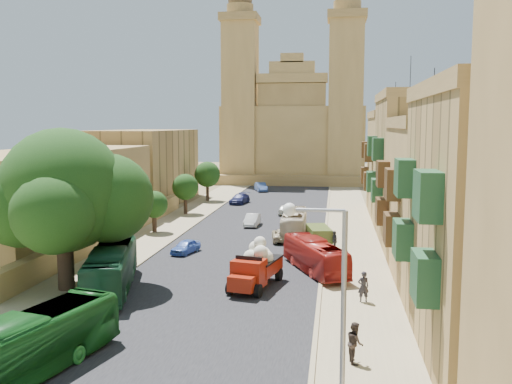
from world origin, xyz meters
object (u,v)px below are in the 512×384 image
(ficus_tree, at_px, (64,195))
(pedestrian_a, at_px, (363,287))
(car_white_b, at_px, (285,210))
(car_blue_b, at_px, (261,187))
(bus_red_east, at_px, (315,256))
(street_tree_c, at_px, (185,187))
(car_blue_a, at_px, (186,247))
(pedestrian_c, at_px, (334,241))
(church, at_px, (294,131))
(olive_pickup, at_px, (319,236))
(street_tree_a, at_px, (106,216))
(street_tree_b, at_px, (154,205))
(red_truck, at_px, (255,266))
(streetlamp, at_px, (329,295))
(bus_green_south, at_px, (27,346))
(car_dkblue, at_px, (240,199))
(bus_cream_east, at_px, (294,223))
(pedestrian_b, at_px, (355,342))
(bus_green_north, at_px, (111,268))
(street_tree_d, at_px, (207,175))
(car_cream, at_px, (283,235))
(car_white_a, at_px, (252,220))

(ficus_tree, distance_m, pedestrian_a, 19.79)
(car_white_b, distance_m, car_blue_b, 24.11)
(bus_red_east, height_order, car_white_b, bus_red_east)
(street_tree_c, xyz_separation_m, car_blue_b, (6.01, 24.39, -2.53))
(car_blue_a, distance_m, pedestrian_c, 12.65)
(church, bearing_deg, olive_pickup, -83.67)
(street_tree_a, height_order, pedestrian_a, street_tree_a)
(ficus_tree, relative_size, street_tree_b, 2.53)
(olive_pickup, bearing_deg, street_tree_b, 166.37)
(red_truck, bearing_deg, streetlamp, -74.62)
(pedestrian_a, bearing_deg, car_blue_a, -52.73)
(pedestrian_c, bearing_deg, olive_pickup, -166.87)
(red_truck, height_order, bus_green_south, red_truck)
(car_blue_b, relative_size, pedestrian_a, 2.24)
(street_tree_b, xyz_separation_m, bus_green_south, (4.99, -32.64, -1.40))
(street_tree_b, distance_m, car_white_b, 17.86)
(streetlamp, xyz_separation_m, pedestrian_c, (0.17, 29.93, -4.33))
(car_dkblue, relative_size, pedestrian_a, 2.40)
(street_tree_a, bearing_deg, red_truck, -24.69)
(bus_cream_east, bearing_deg, pedestrian_b, 98.33)
(red_truck, xyz_separation_m, olive_pickup, (3.77, 13.85, -0.62))
(olive_pickup, xyz_separation_m, pedestrian_a, (3.17, -16.08, 0.14))
(bus_green_north, bearing_deg, street_tree_d, 79.60)
(street_tree_d, xyz_separation_m, pedestrian_c, (17.89, -30.07, -2.86))
(car_blue_a, bearing_deg, car_cream, 54.15)
(street_tree_a, relative_size, car_cream, 1.26)
(red_truck, xyz_separation_m, bus_green_north, (-9.23, -1.92, 0.01))
(street_tree_c, relative_size, street_tree_d, 0.87)
(car_cream, bearing_deg, street_tree_b, -18.80)
(street_tree_d, xyz_separation_m, car_blue_a, (5.53, -32.73, -3.16))
(bus_red_east, height_order, pedestrian_c, bus_red_east)
(bus_cream_east, height_order, car_dkblue, bus_cream_east)
(street_tree_d, height_order, bus_cream_east, street_tree_d)
(bus_green_north, distance_m, car_white_a, 25.33)
(car_blue_a, bearing_deg, pedestrian_b, -41.55)
(car_white_a, bearing_deg, bus_green_south, -94.94)
(street_tree_c, bearing_deg, car_blue_a, -75.06)
(street_tree_c, relative_size, bus_green_north, 0.47)
(church, xyz_separation_m, bus_green_north, (-6.50, -74.39, -8.07))
(streetlamp, xyz_separation_m, bus_cream_east, (-3.72, 35.96, -3.94))
(bus_green_south, xyz_separation_m, car_blue_b, (1.01, 69.03, -0.68))
(car_cream, height_order, car_dkblue, car_dkblue)
(car_blue_a, xyz_separation_m, pedestrian_c, (12.36, 2.66, 0.30))
(car_blue_b, bearing_deg, street_tree_d, -133.97)
(street_tree_b, relative_size, car_blue_b, 0.98)
(bus_cream_east, xyz_separation_m, car_cream, (-0.86, -2.55, -0.67))
(street_tree_c, xyz_separation_m, car_dkblue, (5.00, 9.71, -2.58))
(church, height_order, street_tree_a, church)
(church, xyz_separation_m, car_dkblue, (-5.00, -32.90, -8.85))
(car_cream, xyz_separation_m, car_blue_b, (-7.14, 38.99, 0.12))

